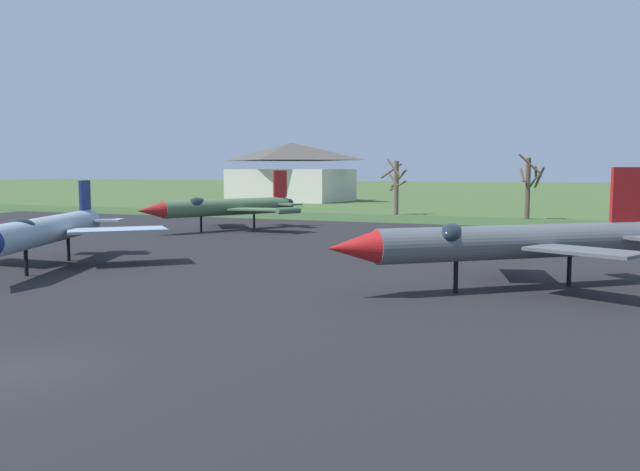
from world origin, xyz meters
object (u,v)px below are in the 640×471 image
Objects in this scene: jet_fighter_front_right at (506,241)px; jet_fighter_rear_center at (46,230)px; jet_fighter_rear_left at (224,207)px; visitor_building at (291,172)px.

jet_fighter_front_right reaches higher than jet_fighter_rear_center.
jet_fighter_rear_center is 23.44m from jet_fighter_rear_left.
jet_fighter_front_right is 0.91× the size of jet_fighter_rear_left.
jet_fighter_front_right is at bearing -58.36° from visitor_building.
jet_fighter_front_right is at bearing -37.30° from jet_fighter_rear_left.
jet_fighter_front_right is at bearing 7.53° from jet_fighter_rear_center.
jet_fighter_rear_left is (-26.46, 20.15, -0.07)m from jet_fighter_front_right.
visitor_building is at bearing 121.64° from jet_fighter_front_right.
visitor_building reaches higher than jet_fighter_rear_center.
jet_fighter_rear_center is at bearing -82.25° from jet_fighter_rear_left.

